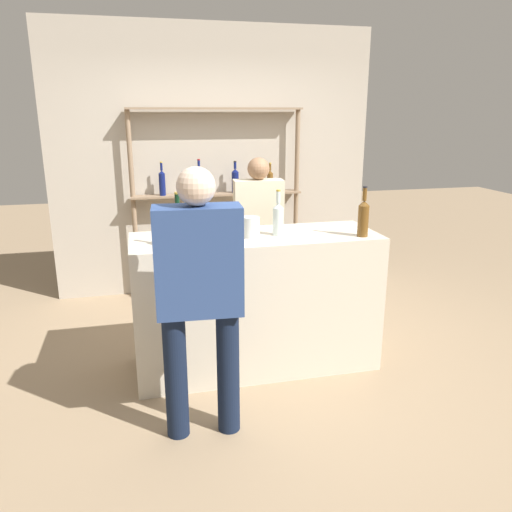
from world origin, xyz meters
TOP-DOWN VIEW (x-y plane):
  - ground_plane at (0.00, 0.00)m, footprint 16.00×16.00m
  - bar_counter at (0.00, 0.00)m, footprint 1.83×0.65m
  - back_wall at (0.00, 1.92)m, footprint 3.43×0.12m
  - back_shelf at (-0.00, 1.74)m, footprint 1.81×0.18m
  - counter_bottle_0 at (-0.58, -0.19)m, footprint 0.08×0.08m
  - counter_bottle_1 at (0.16, -0.02)m, footprint 0.08×0.08m
  - counter_bottle_2 at (0.76, -0.20)m, footprint 0.08×0.08m
  - cork_jar at (-0.05, -0.03)m, footprint 0.13×0.13m
  - customer_left at (-0.52, -0.77)m, footprint 0.51×0.25m
  - server_behind_counter at (0.25, 0.94)m, footprint 0.47×0.23m

SIDE VIEW (x-z plane):
  - ground_plane at x=0.00m, z-range 0.00..0.00m
  - bar_counter at x=0.00m, z-range 0.00..1.05m
  - server_behind_counter at x=0.25m, z-range 0.12..1.66m
  - customer_left at x=-0.52m, z-range 0.13..1.78m
  - cork_jar at x=-0.05m, z-range 1.05..1.20m
  - counter_bottle_1 at x=0.16m, z-range 1.01..1.35m
  - counter_bottle_2 at x=0.76m, z-range 1.01..1.38m
  - counter_bottle_0 at x=-0.58m, z-range 1.01..1.38m
  - back_shelf at x=0.00m, z-range 0.29..2.26m
  - back_wall at x=0.00m, z-range 0.00..2.80m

